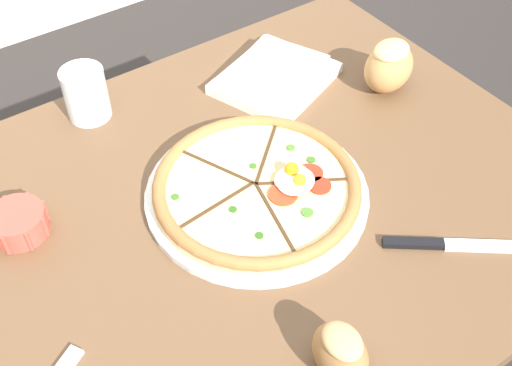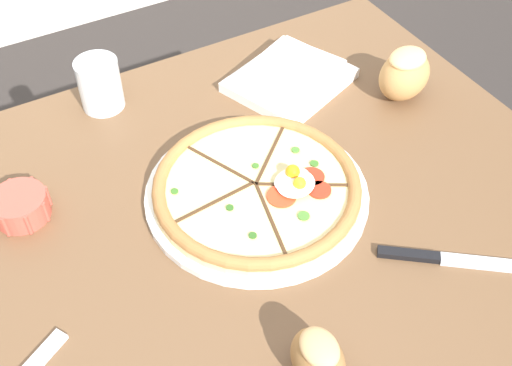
# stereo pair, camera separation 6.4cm
# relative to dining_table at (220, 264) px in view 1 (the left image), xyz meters

# --- Properties ---
(dining_table) EXTENTS (1.16, 0.82, 0.76)m
(dining_table) POSITION_rel_dining_table_xyz_m (0.00, 0.00, 0.00)
(dining_table) COLOR brown
(dining_table) RESTS_ON ground_plane
(pizza) EXTENTS (0.35, 0.35, 0.05)m
(pizza) POSITION_rel_dining_table_xyz_m (0.08, 0.00, 0.14)
(pizza) COLOR white
(pizza) RESTS_ON dining_table
(ramekin_bowl) EXTENTS (0.09, 0.09, 0.04)m
(ramekin_bowl) POSITION_rel_dining_table_xyz_m (-0.26, 0.14, 0.14)
(ramekin_bowl) COLOR #C64C3D
(ramekin_bowl) RESTS_ON dining_table
(napkin_folded) EXTENTS (0.25, 0.24, 0.04)m
(napkin_folded) POSITION_rel_dining_table_xyz_m (0.27, 0.22, 0.13)
(napkin_folded) COLOR white
(napkin_folded) RESTS_ON dining_table
(bread_piece_near) EXTENTS (0.12, 0.10, 0.10)m
(bread_piece_near) POSITION_rel_dining_table_xyz_m (0.43, 0.09, 0.17)
(bread_piece_near) COLOR #B27F47
(bread_piece_near) RESTS_ON dining_table
(bread_piece_mid) EXTENTS (0.07, 0.09, 0.07)m
(bread_piece_mid) POSITION_rel_dining_table_xyz_m (-0.01, -0.30, 0.16)
(bread_piece_mid) COLOR olive
(bread_piece_mid) RESTS_ON dining_table
(knife_spare) EXTENTS (0.18, 0.14, 0.01)m
(knife_spare) POSITION_rel_dining_table_xyz_m (0.25, -0.25, 0.12)
(knife_spare) COLOR silver
(knife_spare) RESTS_ON dining_table
(water_glass) EXTENTS (0.08, 0.08, 0.09)m
(water_glass) POSITION_rel_dining_table_xyz_m (-0.06, 0.33, 0.16)
(water_glass) COLOR white
(water_glass) RESTS_ON dining_table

